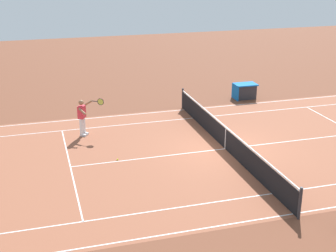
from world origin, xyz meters
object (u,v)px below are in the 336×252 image
Objects in this scene: tennis_net at (226,138)px; equipment_cart_tarped at (244,91)px; tennis_player_near at (83,116)px; tennis_ball at (118,159)px.

tennis_net is 9.36× the size of equipment_cart_tarped.
tennis_player_near is at bearing -30.79° from tennis_net.
tennis_net is 177.27× the size of tennis_ball.
tennis_net is at bearing 149.21° from tennis_player_near.
equipment_cart_tarped is (-8.43, -6.42, 0.40)m from tennis_ball.
equipment_cart_tarped reaches higher than tennis_ball.
tennis_player_near is 1.36× the size of equipment_cart_tarped.
tennis_ball is at bearing -1.41° from tennis_net.
equipment_cart_tarped is at bearing -160.86° from tennis_player_near.
equipment_cart_tarped is (-9.38, -3.25, -0.49)m from tennis_player_near.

